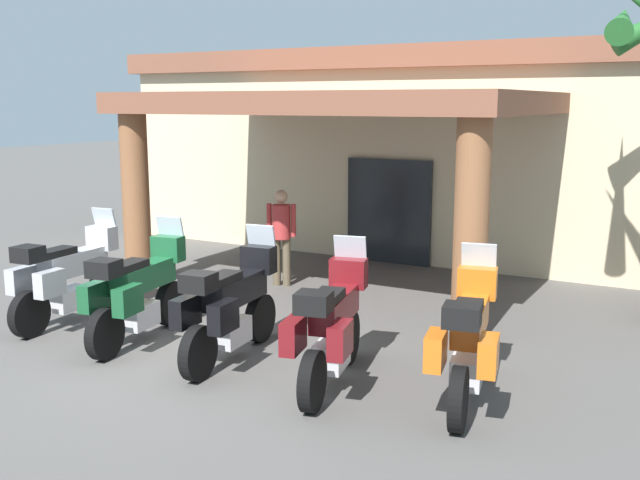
% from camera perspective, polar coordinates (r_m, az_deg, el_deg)
% --- Properties ---
extents(ground_plane, '(80.00, 80.00, 0.00)m').
position_cam_1_polar(ground_plane, '(9.69, -10.65, -8.93)').
color(ground_plane, '#514F4C').
extents(motel_building, '(13.52, 10.31, 4.31)m').
position_cam_1_polar(motel_building, '(17.24, 9.01, 7.13)').
color(motel_building, beige).
rests_on(motel_building, ground_plane).
extents(motorcycle_silver, '(0.73, 2.21, 1.61)m').
position_cam_1_polar(motorcycle_silver, '(11.40, -18.97, -2.71)').
color(motorcycle_silver, black).
rests_on(motorcycle_silver, ground_plane).
extents(motorcycle_green, '(0.81, 2.21, 1.61)m').
position_cam_1_polar(motorcycle_green, '(10.24, -13.90, -3.92)').
color(motorcycle_green, black).
rests_on(motorcycle_green, ground_plane).
extents(motorcycle_black, '(0.74, 2.21, 1.61)m').
position_cam_1_polar(motorcycle_black, '(9.31, -6.99, -5.13)').
color(motorcycle_black, black).
rests_on(motorcycle_black, ground_plane).
extents(motorcycle_maroon, '(0.93, 2.19, 1.61)m').
position_cam_1_polar(motorcycle_maroon, '(8.42, 0.89, -6.74)').
color(motorcycle_maroon, black).
rests_on(motorcycle_maroon, ground_plane).
extents(motorcycle_orange, '(0.90, 2.19, 1.61)m').
position_cam_1_polar(motorcycle_orange, '(8.12, 11.39, -7.62)').
color(motorcycle_orange, black).
rests_on(motorcycle_orange, ground_plane).
extents(pedestrian, '(0.51, 0.32, 1.71)m').
position_cam_1_polar(pedestrian, '(12.97, -3.00, 0.73)').
color(pedestrian, brown).
rests_on(pedestrian, ground_plane).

